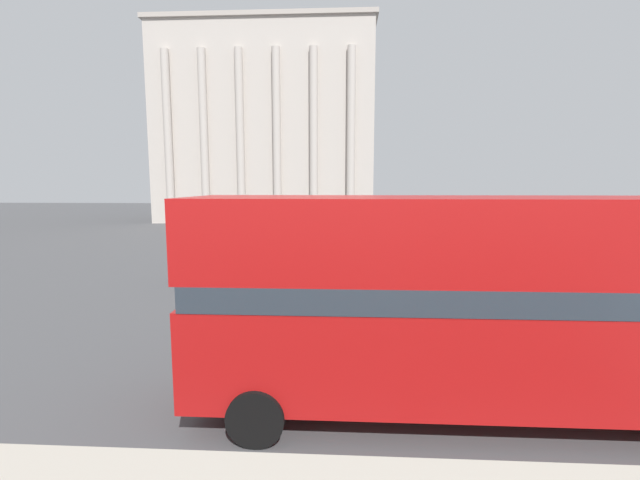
# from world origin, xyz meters

# --- Properties ---
(double_decker_bus) EXTENTS (10.56, 2.77, 4.22)m
(double_decker_bus) POSITION_xyz_m (1.30, 5.97, 2.34)
(double_decker_bus) COLOR black
(double_decker_bus) RESTS_ON ground_plane
(plaza_building_left) EXTENTS (26.03, 14.87, 22.98)m
(plaza_building_left) POSITION_xyz_m (-10.53, 52.85, 11.49)
(plaza_building_left) COLOR #BCB2A8
(plaza_building_left) RESTS_ON ground_plane
(traffic_light_near) EXTENTS (0.42, 0.24, 3.85)m
(traffic_light_near) POSITION_xyz_m (2.96, 10.49, 2.51)
(traffic_light_near) COLOR black
(traffic_light_near) RESTS_ON ground_plane
(traffic_light_mid) EXTENTS (0.42, 0.24, 3.30)m
(traffic_light_mid) POSITION_xyz_m (6.62, 19.14, 2.18)
(traffic_light_mid) COLOR black
(traffic_light_mid) RESTS_ON ground_plane
(car_black) EXTENTS (4.20, 1.93, 1.35)m
(car_black) POSITION_xyz_m (-6.12, 17.34, 0.70)
(car_black) COLOR black
(car_black) RESTS_ON ground_plane
(pedestrian_grey) EXTENTS (0.32, 0.32, 1.77)m
(pedestrian_grey) POSITION_xyz_m (-0.02, 30.00, 1.03)
(pedestrian_grey) COLOR #282B33
(pedestrian_grey) RESTS_ON ground_plane
(pedestrian_yellow) EXTENTS (0.32, 0.32, 1.61)m
(pedestrian_yellow) POSITION_xyz_m (4.53, 23.06, 0.92)
(pedestrian_yellow) COLOR #282B33
(pedestrian_yellow) RESTS_ON ground_plane
(pedestrian_blue) EXTENTS (0.32, 0.32, 1.67)m
(pedestrian_blue) POSITION_xyz_m (-8.92, 29.12, 0.96)
(pedestrian_blue) COLOR #282B33
(pedestrian_blue) RESTS_ON ground_plane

